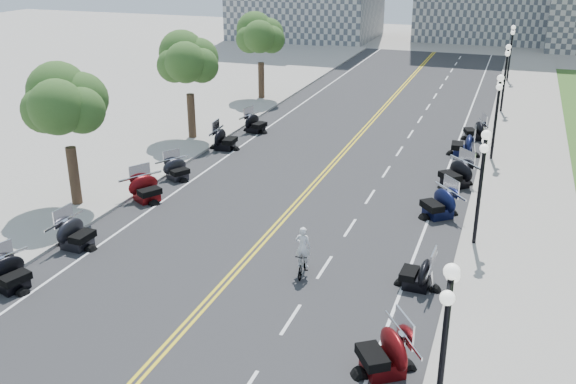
% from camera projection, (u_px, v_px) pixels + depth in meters
% --- Properties ---
extents(ground, '(160.00, 160.00, 0.00)m').
position_uv_depth(ground, '(250.00, 255.00, 26.45)').
color(ground, gray).
extents(road, '(16.00, 90.00, 0.01)m').
position_uv_depth(road, '(321.00, 177.00, 35.21)').
color(road, '#333335').
rests_on(road, ground).
extents(centerline_yellow_a, '(0.12, 90.00, 0.00)m').
position_uv_depth(centerline_yellow_a, '(319.00, 176.00, 35.24)').
color(centerline_yellow_a, yellow).
rests_on(centerline_yellow_a, road).
extents(centerline_yellow_b, '(0.12, 90.00, 0.00)m').
position_uv_depth(centerline_yellow_b, '(323.00, 177.00, 35.17)').
color(centerline_yellow_b, yellow).
rests_on(centerline_yellow_b, road).
extents(edge_line_north, '(0.12, 90.00, 0.00)m').
position_uv_depth(edge_line_north, '(439.00, 191.00, 33.19)').
color(edge_line_north, white).
rests_on(edge_line_north, road).
extents(edge_line_south, '(0.12, 90.00, 0.00)m').
position_uv_depth(edge_line_south, '(216.00, 164.00, 37.22)').
color(edge_line_south, white).
rests_on(edge_line_south, road).
extents(lane_dash_5, '(0.12, 2.00, 0.00)m').
position_uv_depth(lane_dash_5, '(291.00, 319.00, 21.94)').
color(lane_dash_5, white).
rests_on(lane_dash_5, road).
extents(lane_dash_6, '(0.12, 2.00, 0.00)m').
position_uv_depth(lane_dash_6, '(325.00, 267.00, 25.44)').
color(lane_dash_6, white).
rests_on(lane_dash_6, road).
extents(lane_dash_7, '(0.12, 2.00, 0.00)m').
position_uv_depth(lane_dash_7, '(350.00, 228.00, 28.94)').
color(lane_dash_7, white).
rests_on(lane_dash_7, road).
extents(lane_dash_8, '(0.12, 2.00, 0.00)m').
position_uv_depth(lane_dash_8, '(370.00, 197.00, 32.45)').
color(lane_dash_8, white).
rests_on(lane_dash_8, road).
extents(lane_dash_9, '(0.12, 2.00, 0.00)m').
position_uv_depth(lane_dash_9, '(386.00, 172.00, 35.95)').
color(lane_dash_9, white).
rests_on(lane_dash_9, road).
extents(lane_dash_10, '(0.12, 2.00, 0.00)m').
position_uv_depth(lane_dash_10, '(399.00, 151.00, 39.45)').
color(lane_dash_10, white).
rests_on(lane_dash_10, road).
extents(lane_dash_11, '(0.12, 2.00, 0.00)m').
position_uv_depth(lane_dash_11, '(411.00, 134.00, 42.96)').
color(lane_dash_11, white).
rests_on(lane_dash_11, road).
extents(lane_dash_12, '(0.12, 2.00, 0.00)m').
position_uv_depth(lane_dash_12, '(420.00, 119.00, 46.46)').
color(lane_dash_12, white).
rests_on(lane_dash_12, road).
extents(lane_dash_13, '(0.12, 2.00, 0.00)m').
position_uv_depth(lane_dash_13, '(428.00, 107.00, 49.96)').
color(lane_dash_13, white).
rests_on(lane_dash_13, road).
extents(lane_dash_14, '(0.12, 2.00, 0.00)m').
position_uv_depth(lane_dash_14, '(435.00, 96.00, 53.47)').
color(lane_dash_14, white).
rests_on(lane_dash_14, road).
extents(lane_dash_15, '(0.12, 2.00, 0.00)m').
position_uv_depth(lane_dash_15, '(441.00, 86.00, 56.97)').
color(lane_dash_15, white).
rests_on(lane_dash_15, road).
extents(lane_dash_16, '(0.12, 2.00, 0.00)m').
position_uv_depth(lane_dash_16, '(447.00, 78.00, 60.47)').
color(lane_dash_16, white).
rests_on(lane_dash_16, road).
extents(lane_dash_17, '(0.12, 2.00, 0.00)m').
position_uv_depth(lane_dash_17, '(452.00, 70.00, 63.97)').
color(lane_dash_17, white).
rests_on(lane_dash_17, road).
extents(lane_dash_18, '(0.12, 2.00, 0.00)m').
position_uv_depth(lane_dash_18, '(456.00, 64.00, 67.48)').
color(lane_dash_18, white).
rests_on(lane_dash_18, road).
extents(lane_dash_19, '(0.12, 2.00, 0.00)m').
position_uv_depth(lane_dash_19, '(460.00, 58.00, 70.98)').
color(lane_dash_19, white).
rests_on(lane_dash_19, road).
extents(sidewalk_north, '(5.00, 90.00, 0.15)m').
position_uv_depth(sidewalk_north, '(523.00, 200.00, 31.87)').
color(sidewalk_north, '#9E9991').
rests_on(sidewalk_north, ground).
extents(sidewalk_south, '(5.00, 90.00, 0.15)m').
position_uv_depth(sidewalk_south, '(154.00, 155.00, 38.49)').
color(sidewalk_south, '#9E9991').
rests_on(sidewalk_south, ground).
extents(street_lamp_1, '(0.50, 1.20, 4.90)m').
position_uv_depth(street_lamp_1, '(443.00, 354.00, 15.79)').
color(street_lamp_1, black).
rests_on(street_lamp_1, sidewalk_north).
extents(street_lamp_2, '(0.50, 1.20, 4.90)m').
position_uv_depth(street_lamp_2, '(480.00, 189.00, 26.30)').
color(street_lamp_2, black).
rests_on(street_lamp_2, sidewalk_north).
extents(street_lamp_3, '(0.50, 1.20, 4.90)m').
position_uv_depth(street_lamp_3, '(496.00, 118.00, 36.80)').
color(street_lamp_3, black).
rests_on(street_lamp_3, sidewalk_north).
extents(street_lamp_4, '(0.50, 1.20, 4.90)m').
position_uv_depth(street_lamp_4, '(505.00, 79.00, 47.31)').
color(street_lamp_4, black).
rests_on(street_lamp_4, sidewalk_north).
extents(street_lamp_5, '(0.50, 1.20, 4.90)m').
position_uv_depth(street_lamp_5, '(510.00, 54.00, 57.82)').
color(street_lamp_5, black).
rests_on(street_lamp_5, sidewalk_north).
extents(tree_2, '(4.80, 4.80, 9.20)m').
position_uv_depth(tree_2, '(66.00, 111.00, 29.62)').
color(tree_2, '#235619').
rests_on(tree_2, sidewalk_south).
extents(tree_3, '(4.80, 4.80, 9.20)m').
position_uv_depth(tree_3, '(189.00, 66.00, 40.13)').
color(tree_3, '#235619').
rests_on(tree_3, sidewalk_south).
extents(tree_4, '(4.80, 4.80, 9.20)m').
position_uv_depth(tree_4, '(261.00, 40.00, 50.64)').
color(tree_4, '#235619').
rests_on(tree_4, sidewalk_south).
extents(motorcycle_n_4, '(3.03, 3.03, 1.53)m').
position_uv_depth(motorcycle_n_4, '(383.00, 351.00, 19.00)').
color(motorcycle_n_4, '#590A0C').
rests_on(motorcycle_n_4, road).
extents(motorcycle_n_5, '(1.94, 1.94, 1.30)m').
position_uv_depth(motorcycle_n_5, '(417.00, 272.00, 23.77)').
color(motorcycle_n_5, black).
rests_on(motorcycle_n_5, road).
extents(motorcycle_n_7, '(3.02, 3.02, 1.50)m').
position_uv_depth(motorcycle_n_7, '(439.00, 202.00, 29.86)').
color(motorcycle_n_7, black).
rests_on(motorcycle_n_7, road).
extents(motorcycle_n_8, '(3.13, 3.13, 1.55)m').
position_uv_depth(motorcycle_n_8, '(456.00, 172.00, 33.56)').
color(motorcycle_n_8, black).
rests_on(motorcycle_n_8, road).
extents(motorcycle_n_9, '(2.28, 2.28, 1.50)m').
position_uv_depth(motorcycle_n_9, '(463.00, 144.00, 38.41)').
color(motorcycle_n_9, black).
rests_on(motorcycle_n_9, road).
extents(motorcycle_n_10, '(2.48, 2.48, 1.35)m').
position_uv_depth(motorcycle_n_10, '(475.00, 129.00, 41.60)').
color(motorcycle_n_10, black).
rests_on(motorcycle_n_10, road).
extents(motorcycle_s_4, '(2.44, 2.44, 1.37)m').
position_uv_depth(motorcycle_s_4, '(10.00, 272.00, 23.64)').
color(motorcycle_s_4, black).
rests_on(motorcycle_s_4, road).
extents(motorcycle_s_5, '(2.12, 2.12, 1.41)m').
position_uv_depth(motorcycle_s_5, '(76.00, 232.00, 26.86)').
color(motorcycle_s_5, black).
rests_on(motorcycle_s_5, road).
extents(motorcycle_s_6, '(2.78, 2.78, 1.42)m').
position_uv_depth(motorcycle_s_6, '(146.00, 187.00, 31.72)').
color(motorcycle_s_6, '#590A0C').
rests_on(motorcycle_s_6, road).
extents(motorcycle_s_7, '(2.45, 2.45, 1.25)m').
position_uv_depth(motorcycle_s_7, '(177.00, 168.00, 34.63)').
color(motorcycle_s_7, black).
rests_on(motorcycle_s_7, road).
extents(motorcycle_s_8, '(2.21, 2.21, 1.44)m').
position_uv_depth(motorcycle_s_8, '(225.00, 138.00, 39.61)').
color(motorcycle_s_8, black).
rests_on(motorcycle_s_8, road).
extents(motorcycle_s_9, '(2.31, 2.31, 1.36)m').
position_uv_depth(motorcycle_s_9, '(256.00, 122.00, 43.16)').
color(motorcycle_s_9, black).
rests_on(motorcycle_s_9, road).
extents(bicycle, '(0.66, 1.68, 0.98)m').
position_uv_depth(bicycle, '(303.00, 263.00, 24.73)').
color(bicycle, '#A51414').
rests_on(bicycle, road).
extents(cyclist_rider, '(0.61, 0.40, 1.67)m').
position_uv_depth(cyclist_rider, '(303.00, 232.00, 24.25)').
color(cyclist_rider, beige).
rests_on(cyclist_rider, bicycle).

